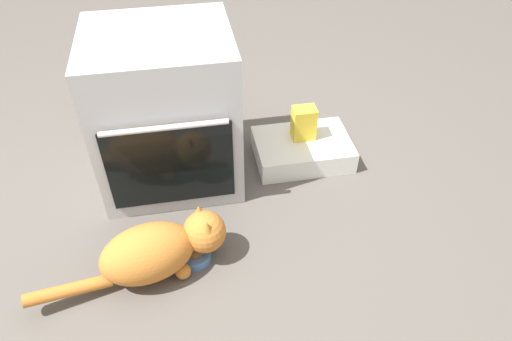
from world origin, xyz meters
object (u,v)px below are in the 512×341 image
(food_bowl, at_px, (195,255))
(cat, at_px, (159,249))
(snack_bag, at_px, (304,123))
(oven, at_px, (166,111))
(pantry_cabinet, at_px, (302,149))

(food_bowl, height_order, cat, cat)
(cat, bearing_deg, food_bowl, -0.00)
(snack_bag, bearing_deg, oven, -178.27)
(food_bowl, height_order, snack_bag, snack_bag)
(oven, xyz_separation_m, pantry_cabinet, (0.69, -0.01, -0.32))
(food_bowl, bearing_deg, pantry_cabinet, 42.81)
(oven, xyz_separation_m, cat, (-0.08, -0.63, -0.25))
(food_bowl, xyz_separation_m, snack_bag, (0.64, 0.61, 0.18))
(pantry_cabinet, height_order, cat, cat)
(pantry_cabinet, height_order, food_bowl, pantry_cabinet)
(pantry_cabinet, bearing_deg, food_bowl, -137.19)
(oven, bearing_deg, pantry_cabinet, -0.82)
(cat, bearing_deg, pantry_cabinet, 24.84)
(pantry_cabinet, bearing_deg, cat, -141.29)
(cat, distance_m, snack_bag, 1.02)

